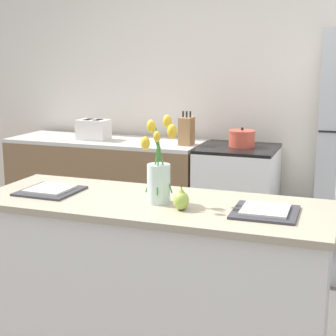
{
  "coord_description": "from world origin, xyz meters",
  "views": [
    {
      "loc": [
        0.93,
        -2.33,
        1.59
      ],
      "look_at": [
        0.0,
        0.25,
        1.01
      ],
      "focal_mm": 55.0,
      "sensor_mm": 36.0,
      "label": 1
    }
  ],
  "objects_px": {
    "stove_range": "(237,203)",
    "cooking_pot": "(242,138)",
    "pear_figurine": "(181,200)",
    "flower_vase": "(159,174)",
    "knife_block": "(187,131)",
    "toaster": "(94,129)",
    "plate_setting_left": "(50,190)",
    "plate_setting_right": "(265,211)"
  },
  "relations": [
    {
      "from": "pear_figurine",
      "to": "knife_block",
      "type": "xyz_separation_m",
      "value": [
        -0.51,
        1.66,
        0.09
      ]
    },
    {
      "from": "stove_range",
      "to": "pear_figurine",
      "type": "xyz_separation_m",
      "value": [
        0.09,
        -1.7,
        0.48
      ]
    },
    {
      "from": "pear_figurine",
      "to": "plate_setting_left",
      "type": "height_order",
      "value": "pear_figurine"
    },
    {
      "from": "stove_range",
      "to": "plate_setting_right",
      "type": "relative_size",
      "value": 3.02
    },
    {
      "from": "stove_range",
      "to": "plate_setting_right",
      "type": "distance_m",
      "value": 1.75
    },
    {
      "from": "plate_setting_left",
      "to": "toaster",
      "type": "bearing_deg",
      "value": 109.89
    },
    {
      "from": "stove_range",
      "to": "toaster",
      "type": "height_order",
      "value": "toaster"
    },
    {
      "from": "pear_figurine",
      "to": "cooking_pot",
      "type": "height_order",
      "value": "cooking_pot"
    },
    {
      "from": "plate_setting_left",
      "to": "cooking_pot",
      "type": "bearing_deg",
      "value": 66.95
    },
    {
      "from": "flower_vase",
      "to": "plate_setting_left",
      "type": "xyz_separation_m",
      "value": [
        -0.63,
        -0.0,
        -0.14
      ]
    },
    {
      "from": "pear_figurine",
      "to": "cooking_pot",
      "type": "xyz_separation_m",
      "value": [
        -0.07,
        1.72,
        0.04
      ]
    },
    {
      "from": "toaster",
      "to": "knife_block",
      "type": "distance_m",
      "value": 0.83
    },
    {
      "from": "plate_setting_left",
      "to": "toaster",
      "type": "height_order",
      "value": "toaster"
    },
    {
      "from": "stove_range",
      "to": "flower_vase",
      "type": "relative_size",
      "value": 2.11
    },
    {
      "from": "stove_range",
      "to": "knife_block",
      "type": "xyz_separation_m",
      "value": [
        -0.42,
        -0.04,
        0.57
      ]
    },
    {
      "from": "flower_vase",
      "to": "stove_range",
      "type": "bearing_deg",
      "value": 88.16
    },
    {
      "from": "plate_setting_right",
      "to": "cooking_pot",
      "type": "height_order",
      "value": "cooking_pot"
    },
    {
      "from": "toaster",
      "to": "knife_block",
      "type": "height_order",
      "value": "knife_block"
    },
    {
      "from": "pear_figurine",
      "to": "plate_setting_right",
      "type": "xyz_separation_m",
      "value": [
        0.39,
        0.08,
        -0.04
      ]
    },
    {
      "from": "stove_range",
      "to": "cooking_pot",
      "type": "xyz_separation_m",
      "value": [
        0.02,
        0.02,
        0.52
      ]
    },
    {
      "from": "plate_setting_right",
      "to": "stove_range",
      "type": "bearing_deg",
      "value": 106.43
    },
    {
      "from": "plate_setting_left",
      "to": "knife_block",
      "type": "xyz_separation_m",
      "value": [
        0.26,
        1.58,
        0.13
      ]
    },
    {
      "from": "plate_setting_right",
      "to": "knife_block",
      "type": "bearing_deg",
      "value": 119.45
    },
    {
      "from": "pear_figurine",
      "to": "plate_setting_left",
      "type": "bearing_deg",
      "value": 174.32
    },
    {
      "from": "toaster",
      "to": "cooking_pot",
      "type": "height_order",
      "value": "toaster"
    },
    {
      "from": "stove_range",
      "to": "plate_setting_left",
      "type": "xyz_separation_m",
      "value": [
        -0.68,
        -1.62,
        0.44
      ]
    },
    {
      "from": "toaster",
      "to": "knife_block",
      "type": "bearing_deg",
      "value": 0.47
    },
    {
      "from": "toaster",
      "to": "knife_block",
      "type": "relative_size",
      "value": 1.04
    },
    {
      "from": "stove_range",
      "to": "toaster",
      "type": "xyz_separation_m",
      "value": [
        -1.25,
        -0.04,
        0.54
      ]
    },
    {
      "from": "stove_range",
      "to": "plate_setting_left",
      "type": "height_order",
      "value": "stove_range"
    },
    {
      "from": "cooking_pot",
      "to": "knife_block",
      "type": "xyz_separation_m",
      "value": [
        -0.44,
        -0.06,
        0.05
      ]
    },
    {
      "from": "cooking_pot",
      "to": "plate_setting_right",
      "type": "bearing_deg",
      "value": -74.49
    },
    {
      "from": "flower_vase",
      "to": "toaster",
      "type": "relative_size",
      "value": 1.55
    },
    {
      "from": "toaster",
      "to": "knife_block",
      "type": "xyz_separation_m",
      "value": [
        0.83,
        0.01,
        0.03
      ]
    },
    {
      "from": "plate_setting_left",
      "to": "knife_block",
      "type": "height_order",
      "value": "knife_block"
    },
    {
      "from": "pear_figurine",
      "to": "plate_setting_right",
      "type": "height_order",
      "value": "pear_figurine"
    },
    {
      "from": "stove_range",
      "to": "plate_setting_right",
      "type": "bearing_deg",
      "value": -73.57
    },
    {
      "from": "stove_range",
      "to": "knife_block",
      "type": "height_order",
      "value": "knife_block"
    },
    {
      "from": "stove_range",
      "to": "cooking_pot",
      "type": "relative_size",
      "value": 4.37
    },
    {
      "from": "flower_vase",
      "to": "plate_setting_right",
      "type": "relative_size",
      "value": 1.43
    },
    {
      "from": "toaster",
      "to": "cooking_pot",
      "type": "xyz_separation_m",
      "value": [
        1.27,
        0.07,
        -0.02
      ]
    },
    {
      "from": "cooking_pot",
      "to": "knife_block",
      "type": "relative_size",
      "value": 0.78
    }
  ]
}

